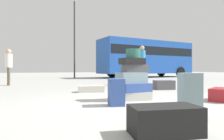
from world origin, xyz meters
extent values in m
plane|color=#9E9E99|center=(0.00, 0.00, 0.00)|extent=(80.00, 80.00, 0.00)
cube|color=beige|center=(0.42, 0.48, 0.09)|extent=(0.78, 0.57, 0.19)
cube|color=#334F99|center=(0.45, 0.48, 0.29)|extent=(0.70, 0.46, 0.20)
cube|color=gray|center=(0.38, 0.53, 0.51)|extent=(0.65, 0.41, 0.25)
cube|color=#4C4C51|center=(0.47, 0.52, 0.73)|extent=(0.60, 0.42, 0.18)
cube|color=black|center=(0.38, 0.49, 0.90)|extent=(0.54, 0.35, 0.15)
cylinder|color=#26594C|center=(0.42, 0.52, 1.08)|extent=(0.34, 0.34, 0.22)
cube|color=black|center=(-0.57, -1.78, 0.16)|extent=(0.83, 0.59, 0.31)
cube|color=gray|center=(0.44, -1.18, 0.33)|extent=(0.39, 0.39, 0.65)
cube|color=maroon|center=(2.13, -0.50, 0.14)|extent=(0.78, 0.65, 0.28)
cube|color=beige|center=(0.03, 2.40, 0.10)|extent=(0.87, 0.58, 0.20)
cube|color=maroon|center=(1.57, 2.36, 0.12)|extent=(0.62, 0.36, 0.23)
cube|color=#334F99|center=(-0.28, 0.01, 0.26)|extent=(0.36, 0.38, 0.53)
cube|color=#4C4C51|center=(2.61, 2.06, 0.16)|extent=(0.75, 0.59, 0.32)
cylinder|color=brown|center=(-2.43, 6.49, 0.40)|extent=(0.12, 0.12, 0.79)
cylinder|color=brown|center=(-2.42, 6.27, 0.40)|extent=(0.12, 0.12, 0.79)
cylinder|color=white|center=(-2.43, 6.38, 1.09)|extent=(0.30, 0.30, 0.59)
sphere|color=tan|center=(-2.43, 6.38, 1.49)|extent=(0.22, 0.22, 0.22)
cylinder|color=black|center=(3.20, 4.24, 0.45)|extent=(0.12, 0.12, 0.89)
cylinder|color=black|center=(3.02, 4.13, 0.45)|extent=(0.12, 0.12, 0.89)
cylinder|color=#338CCC|center=(3.11, 4.18, 1.23)|extent=(0.30, 0.30, 0.68)
sphere|color=tan|center=(3.11, 4.18, 1.68)|extent=(0.22, 0.22, 0.22)
cube|color=#1E4CA5|center=(8.25, 11.18, 1.75)|extent=(8.84, 2.99, 2.80)
cube|color=black|center=(8.25, 11.18, 2.24)|extent=(8.67, 3.00, 0.70)
cylinder|color=black|center=(11.01, 12.59, 0.45)|extent=(0.91, 0.30, 0.90)
cylinder|color=black|center=(11.15, 10.10, 0.45)|extent=(0.91, 0.30, 0.90)
cylinder|color=black|center=(5.35, 12.27, 0.45)|extent=(0.91, 0.30, 0.90)
cylinder|color=black|center=(5.50, 9.78, 0.45)|extent=(0.91, 0.30, 0.90)
cylinder|color=#333338|center=(1.99, 12.15, 3.10)|extent=(0.12, 0.12, 6.20)
camera|label=1|loc=(-2.00, -3.50, 0.71)|focal=31.92mm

